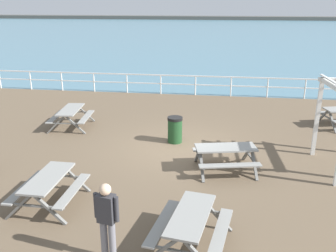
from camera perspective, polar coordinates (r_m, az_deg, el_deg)
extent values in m
cube|color=brown|center=(12.97, 1.68, -3.82)|extent=(30.00, 24.00, 0.20)
cube|color=teal|center=(64.84, 7.28, 14.36)|extent=(142.00, 90.00, 0.01)
cube|color=#4C4C47|center=(107.76, 7.85, 16.06)|extent=(142.00, 6.00, 1.80)
cube|color=white|center=(20.06, 4.31, 7.73)|extent=(23.00, 0.06, 0.06)
cube|color=white|center=(20.16, 4.28, 6.42)|extent=(23.00, 0.05, 0.05)
cylinder|color=white|center=(23.87, -24.63, 6.58)|extent=(0.07, 0.07, 1.05)
cylinder|color=white|center=(22.90, -20.56, 6.64)|extent=(0.07, 0.07, 1.05)
cylinder|color=white|center=(22.05, -16.15, 6.66)|extent=(0.07, 0.07, 1.05)
cylinder|color=white|center=(21.34, -11.42, 6.65)|extent=(0.07, 0.07, 1.05)
cylinder|color=white|center=(20.78, -6.39, 6.58)|extent=(0.07, 0.07, 1.05)
cylinder|color=white|center=(20.39, -1.14, 6.45)|extent=(0.07, 0.07, 1.05)
cylinder|color=white|center=(20.17, 4.28, 6.27)|extent=(0.07, 0.07, 1.05)
cylinder|color=white|center=(20.13, 9.75, 6.03)|extent=(0.07, 0.07, 1.05)
cylinder|color=white|center=(20.28, 15.19, 5.73)|extent=(0.07, 0.07, 1.05)
cylinder|color=white|center=(20.60, 20.51, 5.39)|extent=(0.07, 0.07, 1.05)
cube|color=gray|center=(7.74, 3.59, -13.59)|extent=(0.97, 1.89, 0.05)
cube|color=gray|center=(8.04, -0.89, -14.71)|extent=(0.54, 1.82, 0.04)
cube|color=gray|center=(7.81, 8.15, -16.06)|extent=(0.54, 1.82, 0.04)
cube|color=slate|center=(8.66, 2.34, -12.66)|extent=(0.80, 0.20, 0.79)
cube|color=slate|center=(8.53, 7.34, -13.35)|extent=(0.80, 0.20, 0.79)
cube|color=slate|center=(8.56, 4.83, -12.75)|extent=(1.49, 0.29, 0.04)
cube|color=slate|center=(7.42, -0.96, -18.69)|extent=(0.80, 0.20, 0.79)
cube|color=slate|center=(7.31, 1.99, -18.93)|extent=(1.49, 0.29, 0.04)
cube|color=gray|center=(15.31, -14.91, 2.48)|extent=(0.89, 1.86, 0.05)
cube|color=gray|center=(15.59, -16.99, 1.42)|extent=(0.45, 1.82, 0.04)
cube|color=gray|center=(15.23, -12.58, 1.40)|extent=(0.45, 1.82, 0.04)
cube|color=slate|center=(16.24, -15.29, 1.99)|extent=(0.80, 0.16, 0.79)
cube|color=slate|center=(16.03, -12.73, 1.99)|extent=(0.80, 0.16, 0.79)
cube|color=slate|center=(16.12, -14.03, 2.14)|extent=(1.50, 0.22, 0.04)
cube|color=slate|center=(14.83, -17.01, 0.24)|extent=(0.80, 0.16, 0.79)
cube|color=slate|center=(14.60, -14.23, 0.21)|extent=(0.80, 0.16, 0.79)
cube|color=slate|center=(14.70, -15.65, 0.39)|extent=(1.50, 0.22, 0.04)
cube|color=slate|center=(16.55, 22.92, 1.46)|extent=(0.27, 0.79, 0.79)
cube|color=slate|center=(15.93, 24.17, 0.65)|extent=(0.27, 0.79, 0.79)
cube|color=slate|center=(16.23, 23.55, 1.22)|extent=(0.43, 1.47, 0.04)
cube|color=gray|center=(9.64, -18.17, -7.64)|extent=(0.72, 1.81, 0.05)
cube|color=gray|center=(10.06, -21.19, -8.78)|extent=(0.28, 1.80, 0.04)
cube|color=gray|center=(9.53, -14.60, -9.65)|extent=(0.28, 1.80, 0.04)
cube|color=slate|center=(10.58, -17.93, -7.43)|extent=(0.79, 0.09, 0.79)
cube|color=slate|center=(10.28, -14.15, -7.86)|extent=(0.79, 0.09, 0.79)
cube|color=slate|center=(10.41, -16.09, -7.43)|extent=(1.50, 0.07, 0.04)
cube|color=slate|center=(9.39, -22.14, -11.47)|extent=(0.79, 0.09, 0.79)
cube|color=slate|center=(9.05, -17.96, -12.14)|extent=(0.79, 0.09, 0.79)
cube|color=slate|center=(9.19, -20.13, -11.56)|extent=(1.50, 0.07, 0.04)
cube|color=gray|center=(11.11, 8.96, -3.31)|extent=(1.91, 1.08, 0.05)
cube|color=gray|center=(11.78, 8.22, -3.53)|extent=(1.81, 0.65, 0.04)
cube|color=gray|center=(10.68, 9.63, -6.05)|extent=(1.81, 0.65, 0.04)
cube|color=slate|center=(11.78, 12.17, -4.17)|extent=(0.25, 0.79, 0.79)
cube|color=slate|center=(11.13, 13.23, -5.66)|extent=(0.25, 0.79, 0.79)
cube|color=slate|center=(11.44, 12.70, -4.69)|extent=(0.39, 1.48, 0.04)
cube|color=slate|center=(11.45, 4.63, -4.49)|extent=(0.25, 0.79, 0.79)
cube|color=slate|center=(10.77, 5.24, -6.06)|extent=(0.25, 0.79, 0.79)
cube|color=slate|center=(11.09, 4.94, -5.04)|extent=(0.39, 1.48, 0.04)
cylinder|color=slate|center=(7.64, -8.64, -17.25)|extent=(0.14, 0.14, 0.85)
cylinder|color=slate|center=(7.71, -9.87, -16.92)|extent=(0.14, 0.14, 0.85)
cube|color=#333338|center=(7.28, -9.55, -12.51)|extent=(0.38, 0.28, 0.58)
cylinder|color=#333338|center=(7.17, -7.99, -12.68)|extent=(0.09, 0.09, 0.52)
cylinder|color=#333338|center=(7.36, -11.09, -11.95)|extent=(0.09, 0.09, 0.52)
sphere|color=beige|center=(7.08, -9.73, -9.71)|extent=(0.23, 0.23, 0.23)
cube|color=white|center=(12.90, 22.13, 1.00)|extent=(0.12, 0.12, 2.50)
cube|color=white|center=(11.58, 24.48, 5.50)|extent=(0.29, 2.44, 0.12)
cube|color=white|center=(11.55, 24.56, 6.08)|extent=(0.25, 2.56, 0.04)
cylinder|color=#1E4723|center=(13.32, 1.08, -0.78)|extent=(0.52, 0.52, 0.85)
cylinder|color=black|center=(13.16, 1.10, 1.17)|extent=(0.55, 0.55, 0.10)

